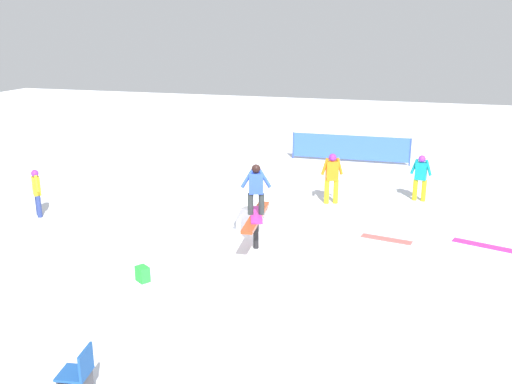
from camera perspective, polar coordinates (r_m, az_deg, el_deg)
name	(u,v)px	position (r m, az deg, el deg)	size (l,w,h in m)	color
ground_plane	(256,248)	(14.39, 0.00, -5.62)	(60.00, 60.00, 0.00)	white
rail_feature	(256,221)	(14.13, 0.00, -2.88)	(2.34, 0.50, 0.87)	black
snow_kicker_ramp	(269,211)	(16.12, 1.34, -1.94)	(1.80, 1.50, 0.65)	white
main_rider_on_rail	(256,190)	(13.89, 0.00, 0.16)	(1.35, 0.74, 1.29)	#CB2B93
bystander_teal	(421,175)	(18.68, 16.14, 1.60)	(0.26, 0.67, 1.48)	gold
bystander_orange	(332,176)	(17.81, 7.60, 1.63)	(0.34, 0.68, 1.59)	yellow
bystander_yellow	(37,190)	(17.69, -21.08, 0.15)	(0.52, 0.50, 1.39)	navy
loose_snowboard_magenta	(483,245)	(15.63, 21.79, -4.98)	(1.52, 0.28, 0.02)	#D42890
loose_snowboard_coral	(386,239)	(15.31, 12.90, -4.62)	(1.32, 0.28, 0.02)	#F05B56
folding_chair	(78,376)	(9.22, -17.39, -17.18)	(0.50, 0.50, 0.88)	#3F3F44
backpack_on_snow	(143,274)	(12.80, -11.27, -8.04)	(0.30, 0.22, 0.34)	green
safety_fence	(350,148)	(23.48, 9.41, 4.41)	(0.11, 4.78, 1.10)	blue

